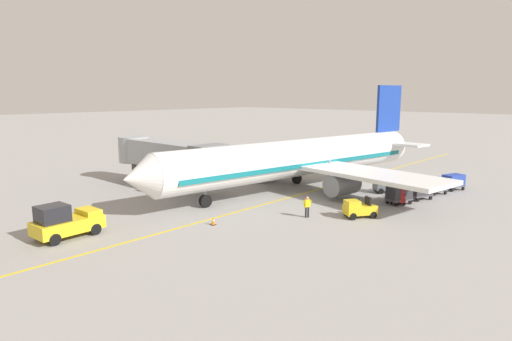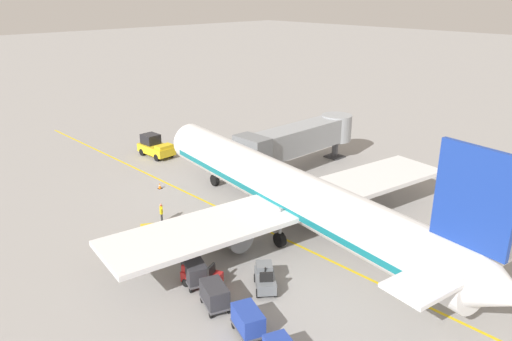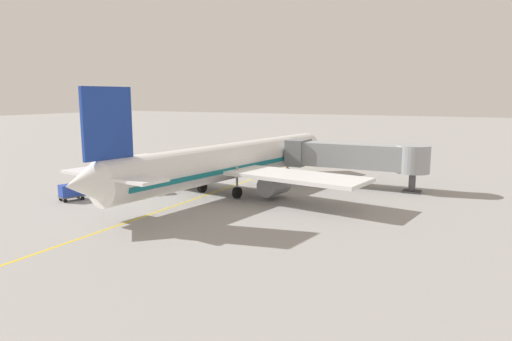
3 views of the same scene
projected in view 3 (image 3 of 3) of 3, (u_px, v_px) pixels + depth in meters
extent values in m
plane|color=gray|center=(227.00, 188.00, 49.94)|extent=(400.00, 400.00, 0.00)
cube|color=gold|center=(227.00, 188.00, 49.94)|extent=(0.24, 80.00, 0.01)
cylinder|color=white|center=(231.00, 161.00, 47.34)|extent=(8.24, 32.20, 3.70)
cube|color=#14707A|center=(231.00, 165.00, 47.42)|extent=(7.91, 29.67, 0.44)
cone|color=white|center=(311.00, 146.00, 61.17)|extent=(3.93, 2.89, 3.63)
cone|color=white|center=(83.00, 184.00, 33.30)|extent=(3.51, 3.22, 3.14)
cube|color=black|center=(305.00, 142.00, 59.62)|extent=(2.90, 1.49, 0.60)
cube|color=white|center=(225.00, 168.00, 46.64)|extent=(30.44, 9.44, 0.36)
cylinder|color=gray|center=(192.00, 174.00, 50.63)|extent=(2.44, 3.45, 2.00)
cylinder|color=gray|center=(274.00, 185.00, 44.34)|extent=(2.44, 3.45, 2.00)
cube|color=#193899|center=(107.00, 123.00, 34.54)|extent=(0.95, 4.40, 5.50)
cube|color=white|center=(112.00, 175.00, 35.35)|extent=(10.27, 4.01, 0.24)
cylinder|color=black|center=(287.00, 172.00, 56.79)|extent=(0.60, 1.15, 1.10)
cylinder|color=gray|center=(288.00, 160.00, 56.54)|extent=(0.24, 0.24, 2.00)
cylinder|color=black|center=(202.00, 187.00, 47.49)|extent=(0.60, 1.15, 1.10)
cylinder|color=gray|center=(202.00, 172.00, 47.24)|extent=(0.24, 0.24, 2.00)
cylinder|color=black|center=(237.00, 192.00, 44.86)|extent=(0.60, 1.15, 1.10)
cylinder|color=gray|center=(237.00, 177.00, 44.61)|extent=(0.24, 0.24, 2.00)
cube|color=#93999E|center=(349.00, 155.00, 50.15)|extent=(13.58, 2.80, 2.60)
cube|color=slate|center=(298.00, 152.00, 52.85)|extent=(2.00, 3.50, 2.99)
cylinder|color=#93999E|center=(413.00, 159.00, 47.08)|extent=(3.36, 3.36, 2.86)
cylinder|color=#4C4C51|center=(412.00, 182.00, 47.47)|extent=(0.70, 0.70, 2.19)
cube|color=#38383A|center=(412.00, 191.00, 47.63)|extent=(1.80, 1.80, 0.16)
cube|color=gold|center=(324.00, 159.00, 66.51)|extent=(2.41, 4.50, 0.90)
cube|color=black|center=(326.00, 152.00, 67.24)|extent=(1.74, 1.93, 1.10)
cube|color=gold|center=(321.00, 156.00, 65.03)|extent=(1.92, 1.19, 0.36)
cylinder|color=black|center=(327.00, 164.00, 64.92)|extent=(0.39, 0.82, 0.80)
cylinder|color=black|center=(315.00, 163.00, 65.68)|extent=(0.39, 0.82, 0.80)
cylinder|color=black|center=(333.00, 161.00, 67.49)|extent=(0.39, 0.82, 0.80)
cylinder|color=black|center=(321.00, 160.00, 68.25)|extent=(0.39, 0.82, 0.80)
cube|color=#B21E1E|center=(147.00, 181.00, 50.67)|extent=(2.06, 2.77, 0.70)
cube|color=#B21E1E|center=(148.00, 175.00, 51.25)|extent=(1.34, 1.36, 0.44)
cube|color=black|center=(144.00, 176.00, 49.88)|extent=(0.84, 0.47, 0.64)
cylinder|color=black|center=(147.00, 175.00, 50.68)|extent=(0.17, 0.27, 0.54)
cylinder|color=black|center=(145.00, 182.00, 51.63)|extent=(0.40, 0.59, 0.56)
cylinder|color=black|center=(154.00, 182.00, 51.54)|extent=(0.40, 0.59, 0.56)
cylinder|color=black|center=(139.00, 185.00, 49.91)|extent=(0.40, 0.59, 0.56)
cylinder|color=black|center=(149.00, 185.00, 49.82)|extent=(0.40, 0.59, 0.56)
cube|color=slate|center=(147.00, 188.00, 46.76)|extent=(2.50, 2.70, 0.70)
cube|color=slate|center=(153.00, 182.00, 46.95)|extent=(1.45, 1.46, 0.44)
cube|color=black|center=(140.00, 182.00, 46.38)|extent=(0.75, 0.65, 0.64)
cylinder|color=black|center=(148.00, 181.00, 46.71)|extent=(0.23, 0.26, 0.54)
cylinder|color=black|center=(154.00, 189.00, 47.66)|extent=(0.51, 0.56, 0.56)
cylinder|color=black|center=(156.00, 191.00, 46.68)|extent=(0.51, 0.56, 0.56)
cylinder|color=black|center=(137.00, 191.00, 46.96)|extent=(0.51, 0.56, 0.56)
cylinder|color=black|center=(139.00, 193.00, 45.98)|extent=(0.51, 0.56, 0.56)
cube|color=gold|center=(183.00, 172.00, 56.43)|extent=(2.35, 2.75, 0.70)
cube|color=gold|center=(188.00, 167.00, 56.68)|extent=(1.42, 1.43, 0.44)
cube|color=black|center=(178.00, 167.00, 55.98)|extent=(0.79, 0.59, 0.64)
cylinder|color=black|center=(184.00, 167.00, 56.39)|extent=(0.21, 0.27, 0.54)
cylinder|color=black|center=(188.00, 174.00, 57.38)|extent=(0.47, 0.58, 0.56)
cylinder|color=black|center=(191.00, 175.00, 56.46)|extent=(0.47, 0.58, 0.56)
cylinder|color=black|center=(175.00, 175.00, 56.51)|extent=(0.47, 0.58, 0.56)
cylinder|color=black|center=(178.00, 176.00, 55.59)|extent=(0.47, 0.58, 0.56)
cube|color=#4C4C51|center=(148.00, 182.00, 51.21)|extent=(1.97, 2.51, 0.12)
cube|color=#2D2D33|center=(148.00, 176.00, 51.11)|extent=(1.87, 2.39, 1.10)
cylinder|color=#4C4C51|center=(159.00, 180.00, 52.18)|extent=(0.30, 0.68, 0.07)
cylinder|color=black|center=(152.00, 182.00, 52.20)|extent=(0.24, 0.38, 0.36)
cylinder|color=black|center=(157.00, 184.00, 51.40)|extent=(0.24, 0.38, 0.36)
cylinder|color=black|center=(139.00, 184.00, 51.09)|extent=(0.24, 0.38, 0.36)
cylinder|color=black|center=(144.00, 185.00, 50.29)|extent=(0.24, 0.38, 0.36)
cube|color=#4C4C51|center=(125.00, 186.00, 48.99)|extent=(1.97, 2.51, 0.12)
cube|color=#2D2D33|center=(125.00, 180.00, 48.89)|extent=(1.87, 2.39, 1.10)
cylinder|color=#4C4C51|center=(137.00, 184.00, 49.96)|extent=(0.30, 0.68, 0.07)
cylinder|color=black|center=(130.00, 186.00, 49.98)|extent=(0.24, 0.38, 0.36)
cylinder|color=black|center=(135.00, 187.00, 49.18)|extent=(0.24, 0.38, 0.36)
cylinder|color=black|center=(116.00, 188.00, 48.87)|extent=(0.24, 0.38, 0.36)
cylinder|color=black|center=(120.00, 190.00, 48.07)|extent=(0.24, 0.38, 0.36)
cube|color=#4C4C51|center=(101.00, 191.00, 46.31)|extent=(1.97, 2.51, 0.12)
cube|color=#233D9E|center=(101.00, 185.00, 46.21)|extent=(1.87, 2.39, 1.10)
cylinder|color=#4C4C51|center=(115.00, 189.00, 47.29)|extent=(0.30, 0.68, 0.07)
cylinder|color=black|center=(107.00, 191.00, 47.30)|extent=(0.24, 0.38, 0.36)
cylinder|color=black|center=(112.00, 193.00, 46.51)|extent=(0.24, 0.38, 0.36)
cylinder|color=black|center=(91.00, 193.00, 46.19)|extent=(0.24, 0.38, 0.36)
cylinder|color=black|center=(96.00, 195.00, 45.40)|extent=(0.24, 0.38, 0.36)
cube|color=#4C4C51|center=(72.00, 196.00, 43.82)|extent=(1.97, 2.51, 0.12)
cube|color=#233D9E|center=(71.00, 190.00, 43.72)|extent=(1.87, 2.39, 1.10)
cylinder|color=#4C4C51|center=(87.00, 194.00, 44.80)|extent=(0.30, 0.68, 0.07)
cylinder|color=black|center=(78.00, 196.00, 44.81)|extent=(0.24, 0.38, 0.36)
cylinder|color=black|center=(83.00, 198.00, 44.01)|extent=(0.24, 0.38, 0.36)
cylinder|color=black|center=(61.00, 199.00, 43.70)|extent=(0.24, 0.38, 0.36)
cylinder|color=black|center=(65.00, 201.00, 42.90)|extent=(0.24, 0.38, 0.36)
cylinder|color=#232328|center=(217.00, 172.00, 57.63)|extent=(0.15, 0.15, 0.85)
cylinder|color=#232328|center=(216.00, 172.00, 57.54)|extent=(0.15, 0.15, 0.85)
cube|color=yellow|center=(216.00, 167.00, 57.47)|extent=(0.42, 0.45, 0.60)
cylinder|color=yellow|center=(218.00, 167.00, 57.59)|extent=(0.20, 0.23, 0.57)
cylinder|color=yellow|center=(214.00, 167.00, 57.36)|extent=(0.20, 0.23, 0.57)
sphere|color=tan|center=(216.00, 163.00, 57.40)|extent=(0.22, 0.22, 0.22)
cube|color=red|center=(216.00, 163.00, 57.40)|extent=(0.22, 0.26, 0.10)
cube|color=black|center=(267.00, 170.00, 61.46)|extent=(0.36, 0.36, 0.04)
cone|color=orange|center=(267.00, 168.00, 61.41)|extent=(0.30, 0.30, 0.55)
cylinder|color=white|center=(267.00, 168.00, 61.41)|extent=(0.21, 0.21, 0.06)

